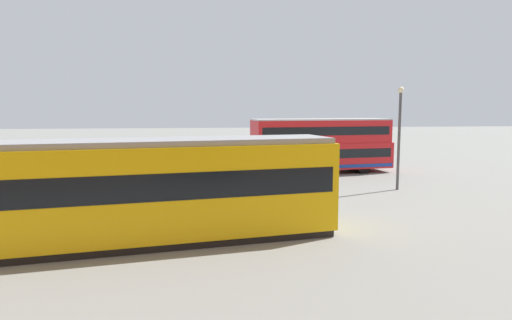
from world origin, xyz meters
TOP-DOWN VIEW (x-y plane):
  - ground_plane at (0.00, 0.00)m, footprint 160.00×160.00m
  - double_decker_bus at (-3.91, -1.99)m, footprint 10.61×3.83m
  - tram_yellow at (6.24, 13.53)m, footprint 12.77×4.60m
  - pedestrian_near_railing at (4.41, 4.49)m, footprint 0.39×0.39m
  - pedestrian_railing at (2.84, 6.36)m, footprint 6.78×1.00m
  - info_sign at (5.97, 7.23)m, footprint 1.16×0.36m
  - street_lamp at (-6.49, 5.07)m, footprint 0.36×0.36m

SIDE VIEW (x-z plane):
  - ground_plane at x=0.00m, z-range 0.00..0.00m
  - pedestrian_railing at x=2.84m, z-range 0.19..1.27m
  - pedestrian_near_railing at x=4.41m, z-range 0.13..1.82m
  - info_sign at x=5.97m, z-range 0.43..2.65m
  - tram_yellow at x=6.24m, z-range 0.07..3.68m
  - double_decker_bus at x=-3.91m, z-range 0.04..3.98m
  - street_lamp at x=-6.49m, z-range 0.56..6.46m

